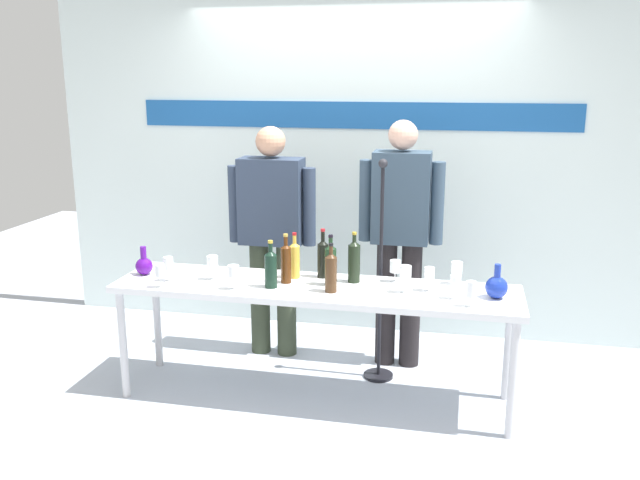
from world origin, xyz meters
TOP-DOWN VIEW (x-y plane):
  - ground_plane at (0.00, 0.00)m, footprint 10.00×10.00m
  - back_wall at (0.00, 1.32)m, footprint 4.78×0.11m
  - display_table at (0.00, 0.00)m, footprint 2.48×0.58m
  - decanter_blue_left at (-1.13, -0.00)m, footprint 0.11×0.11m
  - decanter_blue_right at (1.07, -0.00)m, footprint 0.13×0.13m
  - presenter_left at (-0.45, 0.63)m, footprint 0.63×0.22m
  - presenter_right at (0.45, 0.63)m, footprint 0.57×0.22m
  - wine_bottle_0 at (-0.19, 0.03)m, footprint 0.06×0.06m
  - wine_bottle_1 at (0.09, 0.04)m, footprint 0.07×0.07m
  - wine_bottle_2 at (-0.16, 0.14)m, footprint 0.06×0.06m
  - wine_bottle_3 at (-0.25, -0.08)m, footprint 0.08×0.08m
  - wine_bottle_4 at (0.22, 0.13)m, footprint 0.08×0.08m
  - wine_bottle_5 at (0.12, -0.09)m, footprint 0.07×0.07m
  - wine_bottle_6 at (0.01, 0.19)m, footprint 0.07×0.07m
  - wine_glass_left_0 at (-0.91, -0.10)m, footprint 0.06×0.06m
  - wine_glass_left_1 at (-0.46, -0.17)m, footprint 0.07×0.07m
  - wine_glass_left_2 at (-0.90, -0.23)m, footprint 0.06×0.06m
  - wine_glass_left_3 at (-0.65, -0.01)m, footprint 0.07×0.07m
  - wine_glass_right_0 at (0.69, 0.05)m, footprint 0.06×0.06m
  - wine_glass_right_1 at (0.47, 0.19)m, footprint 0.07×0.07m
  - wine_glass_right_2 at (0.93, -0.18)m, footprint 0.06×0.06m
  - wine_glass_right_3 at (0.84, 0.22)m, footprint 0.07×0.07m
  - wine_glass_right_4 at (0.55, -0.01)m, footprint 0.07×0.07m
  - wine_glass_right_5 at (0.84, -0.06)m, footprint 0.06×0.06m
  - microphone_stand at (0.36, 0.38)m, footprint 0.20×0.20m

SIDE VIEW (x-z plane):
  - ground_plane at x=0.00m, z-range 0.00..0.00m
  - microphone_stand at x=0.36m, z-range -0.25..1.24m
  - display_table at x=0.00m, z-range 0.31..1.05m
  - decanter_blue_left at x=-1.13m, z-range 0.71..0.90m
  - decanter_blue_right at x=1.07m, z-range 0.71..0.92m
  - wine_glass_right_1 at x=0.47m, z-range 0.77..0.91m
  - wine_glass_right_2 at x=0.93m, z-range 0.77..0.92m
  - wine_glass_right_3 at x=0.84m, z-range 0.77..0.91m
  - wine_glass_right_5 at x=0.84m, z-range 0.78..0.92m
  - wine_glass_right_0 at x=0.69m, z-range 0.77..0.92m
  - wine_glass_left_2 at x=-0.90m, z-range 0.78..0.92m
  - wine_glass_left_0 at x=-0.91m, z-range 0.77..0.93m
  - wine_glass_left_3 at x=-0.65m, z-range 0.78..0.93m
  - wine_glass_left_1 at x=-0.46m, z-range 0.78..0.93m
  - wine_glass_right_4 at x=0.55m, z-range 0.78..0.95m
  - wine_bottle_3 at x=-0.25m, z-range 0.72..1.01m
  - wine_bottle_2 at x=-0.16m, z-range 0.72..1.02m
  - wine_bottle_5 at x=0.12m, z-range 0.72..1.02m
  - wine_bottle_6 at x=0.01m, z-range 0.72..1.03m
  - wine_bottle_0 at x=-0.19m, z-range 0.72..1.03m
  - wine_bottle_1 at x=0.09m, z-range 0.72..1.04m
  - wine_bottle_4 at x=0.22m, z-range 0.72..1.04m
  - presenter_left at x=-0.45m, z-range 0.12..1.78m
  - presenter_right at x=0.45m, z-range 0.11..1.83m
  - back_wall at x=0.00m, z-range 0.00..3.00m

